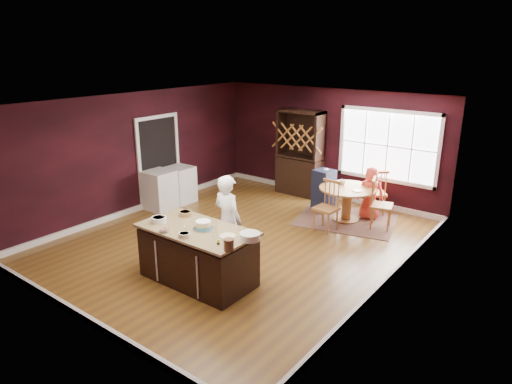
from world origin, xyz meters
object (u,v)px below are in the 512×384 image
kitchen_island (198,256)px  layer_cake (203,225)px  dryer (180,184)px  toddler (325,176)px  chair_north (375,191)px  washer (160,190)px  chair_south (326,206)px  dining_table (347,197)px  chair_east (382,203)px  hutch (300,153)px  high_chair (324,190)px  seated_woman (371,193)px  baker (228,221)px

kitchen_island → layer_cake: layer_cake is taller
dryer → toddler: bearing=28.7°
chair_north → washer: (-4.12, -2.73, -0.08)m
chair_south → kitchen_island: bearing=-97.2°
dining_table → chair_north: 0.83m
chair_east → chair_north: chair_east is taller
layer_cake → hutch: hutch is taller
dining_table → high_chair: high_chair is taller
chair_east → high_chair: chair_east is taller
chair_east → seated_woman: size_ratio=0.92×
layer_cake → chair_north: size_ratio=0.31×
kitchen_island → washer: bearing=148.0°
chair_east → dryer: bearing=90.0°
baker → layer_cake: 0.75m
layer_cake → hutch: (-1.25, 4.84, 0.09)m
kitchen_island → high_chair: 4.15m
baker → toddler: 3.50m
chair_south → toddler: size_ratio=4.10×
baker → toddler: baker is taller
toddler → washer: bearing=-142.9°
toddler → kitchen_island: bearing=-89.2°
baker → chair_east: bearing=-109.2°
hutch → layer_cake: bearing=-75.5°
seated_woman → hutch: bearing=-29.0°
layer_cake → washer: bearing=149.4°
chair_south → washer: chair_south is taller
chair_east → dining_table: bearing=76.4°
kitchen_island → dryer: (-3.11, 2.58, 0.00)m
hutch → dryer: bearing=-130.7°
dining_table → baker: 3.24m
chair_east → chair_south: 1.19m
dining_table → layer_cake: bearing=-98.6°
dining_table → dryer: bearing=-160.8°
chair_north → dryer: (-4.12, -2.09, -0.10)m
washer → dryer: (0.00, 0.64, -0.02)m
seated_woman → hutch: 2.30m
washer → baker: bearing=-20.9°
dining_table → toddler: bearing=155.0°
layer_cake → toddler: (-0.17, 4.22, -0.18)m
dining_table → dryer: size_ratio=1.38×
layer_cake → dryer: 4.14m
dining_table → seated_woman: size_ratio=1.03×
kitchen_island → high_chair: size_ratio=1.88×
seated_woman → toddler: (-1.10, -0.07, 0.22)m
layer_cake → dryer: bearing=141.7°
washer → dryer: 0.64m
baker → hutch: hutch is taller
chair_east → toddler: 1.57m
chair_north → dining_table: bearing=30.0°
baker → dryer: baker is taller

